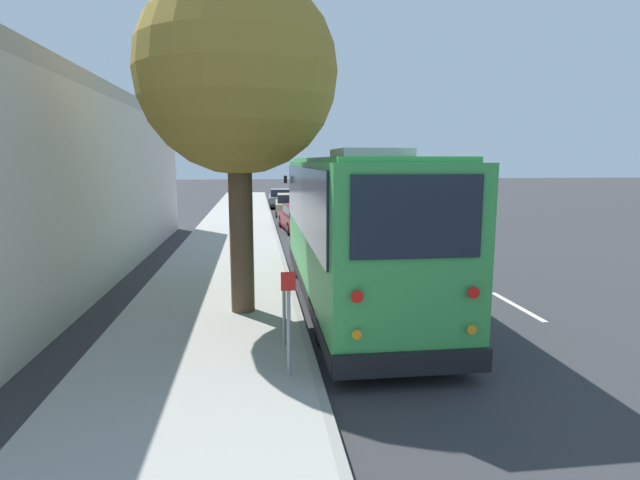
# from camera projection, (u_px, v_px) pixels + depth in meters

# --- Properties ---
(ground_plane) EXTENTS (160.00, 160.00, 0.00)m
(ground_plane) POSITION_uv_depth(u_px,v_px,m) (374.00, 297.00, 12.50)
(ground_plane) COLOR #333335
(sidewalk_slab) EXTENTS (80.00, 3.73, 0.15)m
(sidewalk_slab) POSITION_uv_depth(u_px,v_px,m) (213.00, 300.00, 11.99)
(sidewalk_slab) COLOR #A3A099
(sidewalk_slab) RESTS_ON ground
(curb_strip) EXTENTS (80.00, 0.14, 0.15)m
(curb_strip) POSITION_uv_depth(u_px,v_px,m) (293.00, 297.00, 12.23)
(curb_strip) COLOR gray
(curb_strip) RESTS_ON ground
(shuttle_bus) EXTENTS (9.73, 2.63, 3.62)m
(shuttle_bus) POSITION_uv_depth(u_px,v_px,m) (353.00, 222.00, 11.78)
(shuttle_bus) COLOR green
(shuttle_bus) RESTS_ON ground
(parked_sedan_maroon) EXTENTS (4.81, 2.07, 1.27)m
(parked_sedan_maroon) POSITION_uv_depth(u_px,v_px,m) (301.00, 219.00, 24.28)
(parked_sedan_maroon) COLOR maroon
(parked_sedan_maroon) RESTS_ON ground
(parked_sedan_tan) EXTENTS (4.40, 1.83, 1.33)m
(parked_sedan_tan) POSITION_uv_depth(u_px,v_px,m) (289.00, 205.00, 31.22)
(parked_sedan_tan) COLOR tan
(parked_sedan_tan) RESTS_ON ground
(parked_sedan_gray) EXTENTS (4.46, 1.80, 1.32)m
(parked_sedan_gray) POSITION_uv_depth(u_px,v_px,m) (281.00, 199.00, 36.67)
(parked_sedan_gray) COLOR slate
(parked_sedan_gray) RESTS_ON ground
(street_tree) EXTENTS (4.09, 4.09, 7.64)m
(street_tree) POSITION_uv_depth(u_px,v_px,m) (237.00, 61.00, 10.16)
(street_tree) COLOR brown
(street_tree) RESTS_ON sidewalk_slab
(sign_post_near) EXTENTS (0.06, 0.22, 1.61)m
(sign_post_near) POSITION_uv_depth(u_px,v_px,m) (289.00, 323.00, 7.46)
(sign_post_near) COLOR gray
(sign_post_near) RESTS_ON sidewalk_slab
(sign_post_far) EXTENTS (0.06, 0.06, 1.12)m
(sign_post_far) POSITION_uv_depth(u_px,v_px,m) (284.00, 316.00, 8.71)
(sign_post_far) COLOR gray
(sign_post_far) RESTS_ON sidewalk_slab
(lane_stripe_mid) EXTENTS (2.40, 0.14, 0.01)m
(lane_stripe_mid) POSITION_uv_depth(u_px,v_px,m) (516.00, 306.00, 11.74)
(lane_stripe_mid) COLOR silver
(lane_stripe_mid) RESTS_ON ground
(lane_stripe_ahead) EXTENTS (2.40, 0.14, 0.01)m
(lane_stripe_ahead) POSITION_uv_depth(u_px,v_px,m) (429.00, 257.00, 17.61)
(lane_stripe_ahead) COLOR silver
(lane_stripe_ahead) RESTS_ON ground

